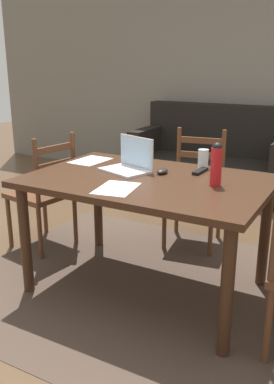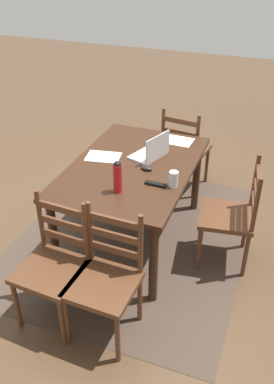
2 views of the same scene
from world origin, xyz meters
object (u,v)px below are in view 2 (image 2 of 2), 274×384
water_bottle (118,176)px  chair_right_far (106,280)px  chair_right_near (54,266)px  chair_far_head (231,216)px  laptop (152,151)px  computer_mouse (147,168)px  drinking_glass (174,179)px  chair_left_far (185,150)px  tv_remote (155,184)px  dining_table (133,175)px

water_bottle → chair_right_far: bearing=14.4°
chair_right_near → chair_far_head: 1.50m
laptop → water_bottle: 0.63m
chair_right_near → computer_mouse: bearing=161.5°
laptop → computer_mouse: laptop is taller
drinking_glass → computer_mouse: 0.34m
chair_left_far → chair_right_far: size_ratio=1.00×
computer_mouse → chair_right_far: bearing=10.9°
chair_right_near → tv_remote: (-0.80, 0.48, 0.32)m
dining_table → tv_remote: bearing=49.3°
dining_table → chair_right_far: chair_right_far is taller
chair_left_far → drinking_glass: bearing=10.1°
dining_table → chair_left_far: chair_left_far is taller
drinking_glass → water_bottle: bearing=-60.0°
chair_right_near → water_bottle: (-0.61, 0.24, 0.45)m
chair_right_near → chair_right_far: (-0.00, 0.40, 0.00)m
laptop → water_bottle: size_ratio=1.45×
chair_right_far → tv_remote: (-0.80, 0.08, 0.32)m
laptop → chair_left_far: bearing=174.2°
chair_right_near → laptop: (-1.23, 0.31, 0.37)m
computer_mouse → tv_remote: (0.21, 0.15, -0.01)m
chair_right_far → chair_right_near: bearing=-90.0°
chair_left_far → tv_remote: chair_left_far is taller
computer_mouse → chair_left_far: bearing=-175.7°
chair_far_head → laptop: laptop is taller
chair_right_near → laptop: laptop is taller
chair_far_head → water_bottle: bearing=-62.2°
chair_left_far → chair_right_near: size_ratio=1.00×
chair_left_far → chair_right_near: bearing=-10.7°
dining_table → chair_left_far: 1.08m
drinking_glass → chair_right_near: bearing=-36.7°
chair_right_far → computer_mouse: 1.06m
chair_right_near → computer_mouse: (-1.00, 0.34, 0.33)m
laptop → dining_table: bearing=-29.8°
dining_table → chair_right_near: bearing=-10.7°
chair_far_head → water_bottle: (0.44, -0.83, 0.45)m
chair_right_near → computer_mouse: chair_right_near is taller
chair_right_far → drinking_glass: bearing=165.3°
dining_table → water_bottle: 0.49m
chair_right_near → tv_remote: 0.99m
chair_right_far → computer_mouse: chair_right_far is taller
water_bottle → tv_remote: water_bottle is taller
dining_table → tv_remote: size_ratio=8.88×
chair_right_near → chair_right_far: bearing=90.0°
chair_right_far → chair_far_head: (-1.05, 0.67, 0.00)m
laptop → tv_remote: size_ratio=2.21×
laptop → drinking_glass: (0.40, 0.31, 0.01)m
dining_table → laptop: laptop is taller
chair_right_far → drinking_glass: 0.94m
chair_left_far → laptop: 0.94m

